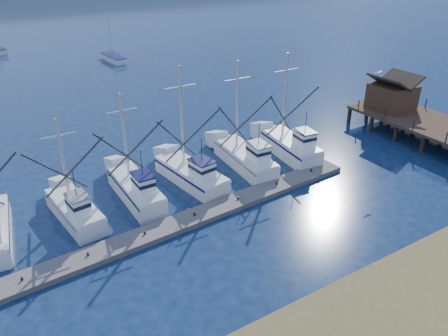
{
  "coord_description": "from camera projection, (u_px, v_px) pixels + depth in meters",
  "views": [
    {
      "loc": [
        -18.11,
        -17.42,
        18.15
      ],
      "look_at": [
        -2.47,
        8.0,
        2.75
      ],
      "focal_mm": 35.0,
      "sensor_mm": 36.0,
      "label": 1
    }
  ],
  "objects": [
    {
      "name": "ground",
      "position": [
        316.0,
        240.0,
        29.94
      ],
      "size": [
        500.0,
        500.0,
        0.0
      ],
      "primitive_type": "plane",
      "color": "#0C1B34",
      "rests_on": "ground"
    },
    {
      "name": "floating_dock",
      "position": [
        195.0,
        218.0,
        32.07
      ],
      "size": [
        29.54,
        3.86,
        0.39
      ],
      "primitive_type": "cube",
      "rotation": [
        0.0,
        0.0,
        0.06
      ],
      "color": "slate",
      "rests_on": "ground"
    },
    {
      "name": "timber_pier",
      "position": [
        419.0,
        112.0,
        45.17
      ],
      "size": [
        7.0,
        20.0,
        8.0
      ],
      "color": "black",
      "rests_on": "ground"
    },
    {
      "name": "trawler_fleet",
      "position": [
        174.0,
        179.0,
        35.65
      ],
      "size": [
        29.39,
        8.12,
        9.74
      ],
      "color": "silver",
      "rests_on": "ground"
    },
    {
      "name": "sailboat_near",
      "position": [
        113.0,
        58.0,
        75.22
      ],
      "size": [
        2.48,
        7.01,
        8.1
      ],
      "rotation": [
        0.0,
        0.0,
        0.1
      ],
      "color": "silver",
      "rests_on": "ground"
    },
    {
      "name": "flying_gull",
      "position": [
        378.0,
        73.0,
        39.87
      ],
      "size": [
        0.96,
        0.18,
        0.18
      ],
      "color": "white",
      "rests_on": "ground"
    }
  ]
}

